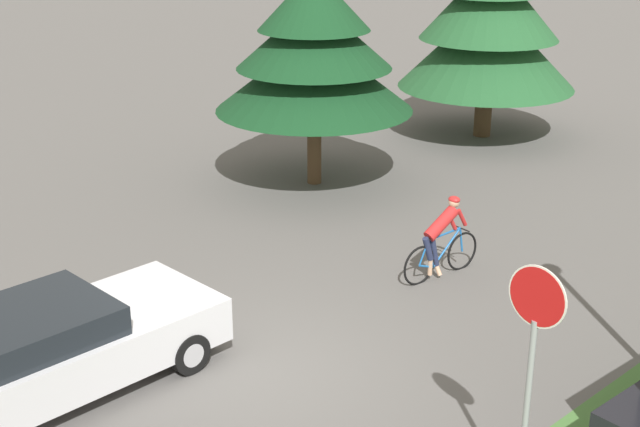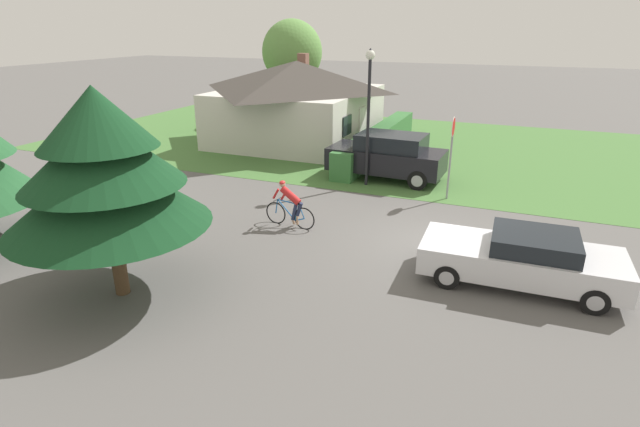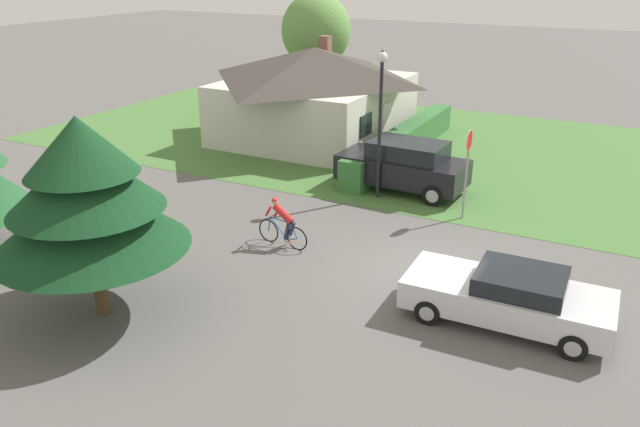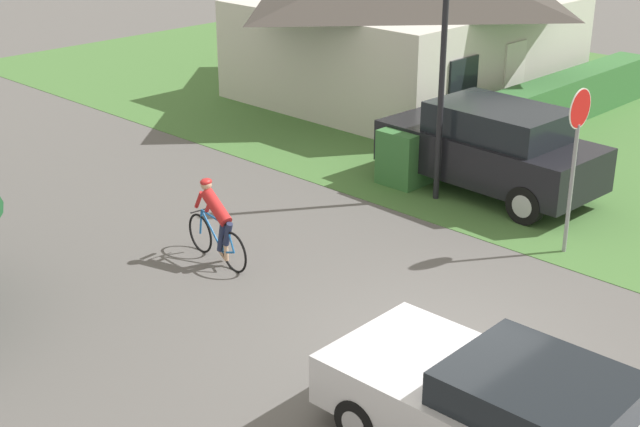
# 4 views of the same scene
# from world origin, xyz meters

# --- Properties ---
(ground_plane) EXTENTS (140.00, 140.00, 0.00)m
(ground_plane) POSITION_xyz_m (0.00, 0.00, 0.00)
(ground_plane) COLOR #5B5956
(sedan_left_lane) EXTENTS (2.01, 4.63, 1.33)m
(sedan_left_lane) POSITION_xyz_m (-1.45, -2.31, 0.67)
(sedan_left_lane) COLOR silver
(sedan_left_lane) RESTS_ON ground
(cyclist) EXTENTS (0.44, 1.74, 1.45)m
(cyclist) POSITION_xyz_m (-0.25, 4.38, 0.70)
(cyclist) COLOR black
(cyclist) RESTS_ON ground
(stop_sign) EXTENTS (0.68, 0.07, 2.93)m
(stop_sign) POSITION_xyz_m (4.22, 0.31, 2.05)
(stop_sign) COLOR gray
(stop_sign) RESTS_ON ground
(conifer_tall_near) EXTENTS (4.37, 4.37, 4.74)m
(conifer_tall_near) POSITION_xyz_m (-5.45, 6.22, 3.01)
(conifer_tall_near) COLOR #4C3823
(conifer_tall_near) RESTS_ON ground
(conifer_tall_far) EXTENTS (4.61, 4.61, 6.13)m
(conifer_tall_far) POSITION_xyz_m (-5.21, 12.16, 3.19)
(conifer_tall_far) COLOR #4C3823
(conifer_tall_far) RESTS_ON ground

